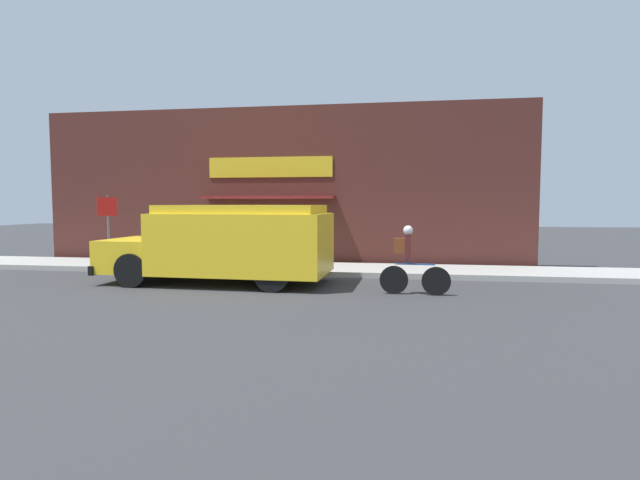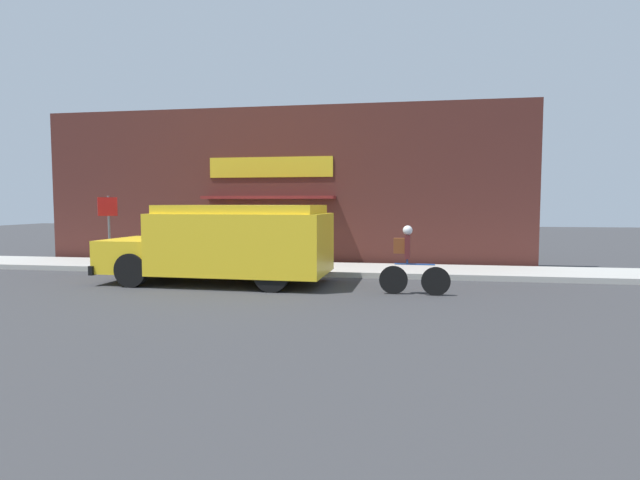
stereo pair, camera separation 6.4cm
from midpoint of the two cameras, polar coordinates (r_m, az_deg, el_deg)
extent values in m
plane|color=#38383A|center=(14.98, -7.32, -4.06)|extent=(70.00, 70.00, 0.00)
cube|color=#ADAAA3|center=(16.10, -6.09, -3.18)|extent=(28.00, 2.39, 0.16)
cube|color=#4C231E|center=(17.48, -4.79, 6.13)|extent=(17.26, 0.18, 5.47)
cube|color=gold|center=(17.46, -5.59, 8.28)|extent=(4.37, 0.05, 0.70)
cube|color=maroon|center=(17.10, -5.85, 4.87)|extent=(4.59, 0.69, 0.10)
cube|color=yellow|center=(13.36, -8.66, -0.35)|extent=(4.54, 2.52, 1.57)
cube|color=yellow|center=(14.68, -19.75, -1.53)|extent=(1.58, 2.25, 0.86)
cube|color=yellow|center=(13.33, -8.70, 3.49)|extent=(4.18, 2.32, 0.22)
cube|color=black|center=(15.10, -22.08, -2.71)|extent=(0.18, 2.35, 0.24)
cube|color=red|center=(15.15, -11.21, 0.44)|extent=(0.04, 0.44, 0.44)
cylinder|color=black|center=(15.43, -16.54, -2.32)|extent=(0.88, 0.28, 0.87)
cylinder|color=black|center=(13.64, -20.59, -3.25)|extent=(0.88, 0.28, 0.87)
cylinder|color=black|center=(14.10, -2.99, -2.75)|extent=(0.88, 0.28, 0.87)
cylinder|color=black|center=(12.11, -5.38, -3.90)|extent=(0.88, 0.28, 0.87)
cylinder|color=black|center=(11.90, 13.24, -4.62)|extent=(0.67, 0.07, 0.67)
cylinder|color=black|center=(11.92, 8.54, -4.54)|extent=(0.67, 0.07, 0.67)
cylinder|color=#234793|center=(11.85, 10.91, -2.74)|extent=(0.93, 0.08, 0.04)
cylinder|color=#234793|center=(11.85, 10.09, -2.44)|extent=(0.04, 0.04, 0.12)
cube|color=#561E1E|center=(11.82, 10.11, -0.81)|extent=(0.13, 0.21, 0.56)
sphere|color=white|center=(11.79, 10.14, 1.10)|extent=(0.22, 0.22, 0.22)
cube|color=brown|center=(11.82, 9.20, -0.65)|extent=(0.27, 0.15, 0.36)
cylinder|color=slate|center=(17.55, -22.86, 1.04)|extent=(0.07, 0.07, 2.23)
cube|color=red|center=(17.49, -23.02, 3.54)|extent=(0.45, 0.45, 0.60)
cylinder|color=#2D5138|center=(17.14, -15.71, -1.39)|extent=(0.58, 0.58, 0.72)
cylinder|color=black|center=(17.11, -15.73, -0.13)|extent=(0.59, 0.59, 0.04)
camera|label=1|loc=(0.03, -89.87, 0.01)|focal=28.00mm
camera|label=2|loc=(0.03, 90.13, -0.01)|focal=28.00mm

